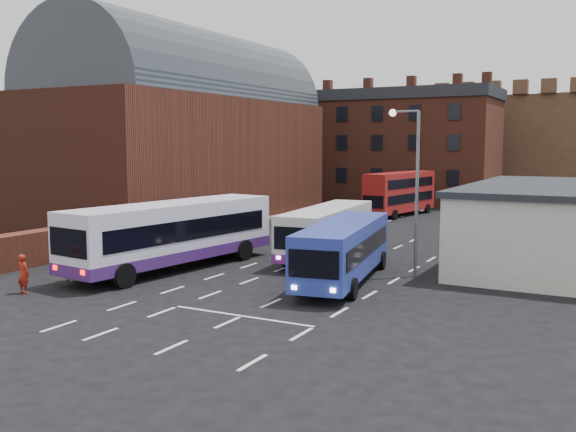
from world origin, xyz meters
The scene contains 13 objects.
ground centered at (0.00, 0.00, 0.00)m, with size 180.00×180.00×0.00m, color black.
railway_station centered at (-15.50, 21.00, 7.64)m, with size 12.00×28.00×16.00m.
forecourt_wall centered at (-10.20, 2.00, 0.90)m, with size 1.20×10.00×1.80m, color #602B1E.
cream_building centered at (15.00, 14.00, 2.16)m, with size 10.40×16.40×4.25m.
brick_terrace centered at (-6.00, 46.00, 5.50)m, with size 22.00×10.00×11.00m, color brown.
castle_keep centered at (6.00, 66.00, 6.00)m, with size 22.00×22.00×12.00m, color brown.
bus_white_outbound centered at (-2.95, 3.03, 2.02)m, with size 4.39×12.78×3.41m.
bus_white_inbound centered at (2.63, 9.81, 1.67)m, with size 3.47×10.58×2.83m.
bus_blue centered at (6.00, 4.29, 1.64)m, with size 4.01×10.43×2.78m.
bus_red_double centered at (-0.46, 32.02, 2.05)m, with size 3.64×9.86×3.86m.
street_lamp centered at (8.32, 7.01, 4.87)m, with size 1.62×0.52×8.07m.
pedestrian_red centered at (-5.22, -4.35, 0.86)m, with size 0.63×0.41×1.72m, color maroon.
pedestrian_beige centered at (-5.41, -1.63, 0.75)m, with size 0.72×0.56×1.49m, color beige.
Camera 1 is at (17.53, -22.82, 6.43)m, focal length 40.00 mm.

